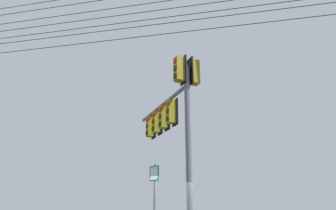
{
  "coord_description": "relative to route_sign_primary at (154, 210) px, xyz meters",
  "views": [
    {
      "loc": [
        8.98,
        -0.97,
        1.5
      ],
      "look_at": [
        -2.05,
        0.25,
        5.59
      ],
      "focal_mm": 32.67,
      "sensor_mm": 36.0,
      "label": 1
    }
  ],
  "objects": [
    {
      "name": "overhead_wire_span",
      "position": [
        -1.08,
        2.14,
        7.41
      ],
      "size": [
        7.77,
        21.56,
        2.91
      ],
      "color": "black"
    },
    {
      "name": "route_sign_primary",
      "position": [
        0.0,
        0.0,
        0.0
      ],
      "size": [
        0.21,
        0.24,
        2.82
      ],
      "color": "slate",
      "rests_on": "ground"
    },
    {
      "name": "signal_mast_assembly",
      "position": [
        -2.6,
        0.79,
        3.3
      ],
      "size": [
        4.52,
        1.91,
        6.84
      ],
      "color": "slate",
      "rests_on": "ground"
    }
  ]
}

